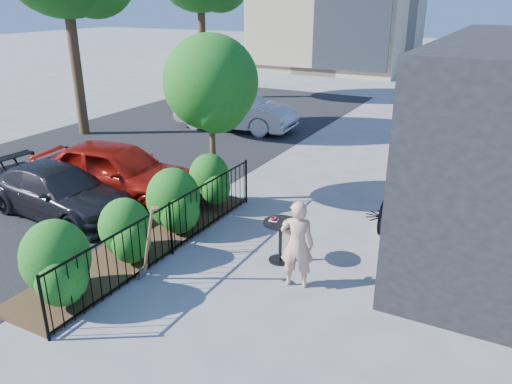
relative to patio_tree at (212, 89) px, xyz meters
The scene contains 12 objects.
ground 4.50m from the patio_tree, 50.96° to the right, with size 120.00×120.00×0.00m, color gray.
fence 3.61m from the patio_tree, 75.06° to the right, with size 0.05×6.05×1.10m.
planting_bed 3.88m from the patio_tree, 89.26° to the right, with size 1.30×6.00×0.08m, color #382616.
shrubs 3.37m from the patio_tree, 87.08° to the right, with size 1.10×5.60×1.24m.
patio_tree is the anchor object (origin of this frame).
street 5.51m from the patio_tree, behind, with size 9.00×30.00×0.01m, color black.
cafe_table 4.03m from the patio_tree, 36.46° to the right, with size 0.65×0.65×0.88m.
woman 4.69m from the patio_tree, 38.46° to the right, with size 0.58×0.38×1.59m, color #D4A289.
shovel 4.40m from the patio_tree, 75.36° to the right, with size 0.51×0.20×1.52m.
car_red 3.17m from the patio_tree, 154.09° to the right, with size 1.74×4.33×1.47m, color #9E150D.
car_silver 7.43m from the patio_tree, 116.11° to the left, with size 1.59×4.56×1.50m, color #A7A7AC.
car_darkgrey 4.22m from the patio_tree, 138.27° to the right, with size 1.61×3.96×1.15m, color black.
Camera 1 is at (4.03, -6.91, 4.72)m, focal length 35.00 mm.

